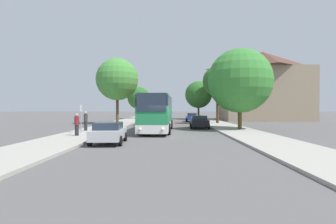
% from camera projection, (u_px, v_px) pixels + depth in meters
% --- Properties ---
extents(ground_plane, '(300.00, 300.00, 0.00)m').
position_uv_depth(ground_plane, '(166.00, 136.00, 21.24)').
color(ground_plane, '#565454').
rests_on(ground_plane, ground).
extents(sidewalk_left, '(4.00, 120.00, 0.15)m').
position_uv_depth(sidewalk_left, '(80.00, 135.00, 21.30)').
color(sidewalk_left, '#A39E93').
rests_on(sidewalk_left, ground_plane).
extents(sidewalk_right, '(4.00, 120.00, 0.15)m').
position_uv_depth(sidewalk_right, '(252.00, 136.00, 21.18)').
color(sidewalk_right, '#A39E93').
rests_on(sidewalk_right, ground_plane).
extents(building_right_background, '(15.34, 11.07, 12.97)m').
position_uv_depth(building_right_background, '(263.00, 86.00, 49.67)').
color(building_right_background, gray).
rests_on(building_right_background, ground_plane).
extents(bus_front, '(3.10, 10.69, 3.51)m').
position_uv_depth(bus_front, '(157.00, 113.00, 25.53)').
color(bus_front, silver).
rests_on(bus_front, ground_plane).
extents(bus_middle, '(3.04, 11.58, 3.18)m').
position_uv_depth(bus_middle, '(159.00, 112.00, 38.53)').
color(bus_middle, gray).
rests_on(bus_middle, ground_plane).
extents(parked_car_left_curb, '(2.16, 4.00, 1.39)m').
position_uv_depth(parked_car_left_curb, '(109.00, 132.00, 16.98)').
color(parked_car_left_curb, '#B7B7BC').
rests_on(parked_car_left_curb, ground_plane).
extents(parked_car_right_near, '(2.22, 4.42, 1.43)m').
position_uv_depth(parked_car_right_near, '(199.00, 122.00, 29.88)').
color(parked_car_right_near, black).
rests_on(parked_car_right_near, ground_plane).
extents(parked_car_right_far, '(1.92, 4.44, 1.46)m').
position_uv_depth(parked_car_right_far, '(192.00, 117.00, 44.59)').
color(parked_car_right_far, '#233D9E').
rests_on(parked_car_right_far, ground_plane).
extents(bus_stop_sign, '(0.08, 0.45, 2.52)m').
position_uv_depth(bus_stop_sign, '(81.00, 115.00, 22.86)').
color(bus_stop_sign, gray).
rests_on(bus_stop_sign, sidewalk_left).
extents(pedestrian_waiting_near, '(0.36, 0.36, 1.83)m').
position_uv_depth(pedestrian_waiting_near, '(86.00, 121.00, 25.10)').
color(pedestrian_waiting_near, '#23232D').
rests_on(pedestrian_waiting_near, sidewalk_left).
extents(pedestrian_waiting_far, '(0.36, 0.36, 1.73)m').
position_uv_depth(pedestrian_waiting_far, '(77.00, 124.00, 20.48)').
color(pedestrian_waiting_far, '#23232D').
rests_on(pedestrian_waiting_far, sidewalk_left).
extents(tree_left_near, '(6.11, 6.11, 9.40)m').
position_uv_depth(tree_left_near, '(117.00, 79.00, 38.02)').
color(tree_left_near, '#513D23').
rests_on(tree_left_near, sidewalk_left).
extents(tree_left_far, '(4.68, 4.68, 6.68)m').
position_uv_depth(tree_left_far, '(139.00, 98.00, 55.30)').
color(tree_left_far, '#513D23').
rests_on(tree_left_far, sidewalk_left).
extents(tree_right_near, '(4.33, 4.33, 8.19)m').
position_uv_depth(tree_right_near, '(218.00, 81.00, 37.70)').
color(tree_right_near, '#47331E').
rests_on(tree_right_near, sidewalk_right).
extents(tree_right_mid, '(6.62, 6.62, 8.30)m').
position_uv_depth(tree_right_mid, '(240.00, 81.00, 27.00)').
color(tree_right_mid, '#513D23').
rests_on(tree_right_mid, sidewalk_right).
extents(tree_right_far, '(5.57, 5.57, 7.74)m').
position_uv_depth(tree_right_far, '(199.00, 95.00, 54.31)').
color(tree_right_far, '#47331E').
rests_on(tree_right_far, sidewalk_right).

